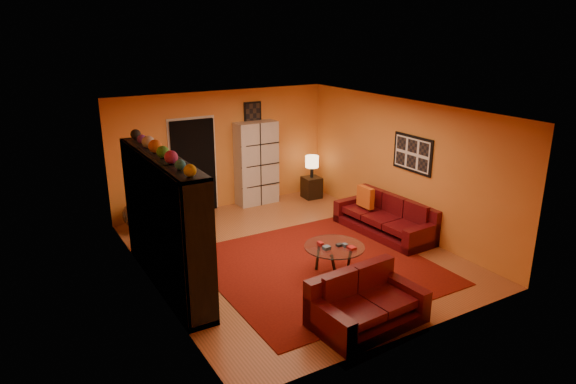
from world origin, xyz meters
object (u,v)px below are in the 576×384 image
storage_cabinet (256,163)px  side_table (312,187)px  entertainment_unit (165,222)px  tv (170,226)px  sofa (388,219)px  loveseat (363,303)px  coffee_table (334,249)px  bowl_chair (142,214)px  table_lamp (312,162)px

storage_cabinet → side_table: size_ratio=3.78×
storage_cabinet → side_table: bearing=-15.3°
entertainment_unit → tv: entertainment_unit is taller
entertainment_unit → sofa: (4.41, -0.10, -0.76)m
loveseat → coffee_table: loveseat is taller
sofa → bowl_chair: size_ratio=2.78×
loveseat → side_table: loveseat is taller
bowl_chair → side_table: bowl_chair is taller
tv → side_table: size_ratio=2.03×
sofa → table_lamp: bearing=89.0°
entertainment_unit → loveseat: size_ratio=1.90×
entertainment_unit → storage_cabinet: bearing=43.0°
coffee_table → loveseat: bearing=-109.2°
tv → loveseat: 3.11m
bowl_chair → coffee_table: bearing=-58.3°
tv → bowl_chair: size_ratio=1.30×
table_lamp → side_table: bearing=0.0°
table_lamp → storage_cabinet: bearing=166.3°
storage_cabinet → coffee_table: bearing=-99.8°
tv → coffee_table: size_ratio=1.03×
storage_cabinet → table_lamp: 1.34m
tv → sofa: tv is taller
tv → table_lamp: tv is taller
loveseat → side_table: size_ratio=3.16×
tv → loveseat: bearing=-140.5°
entertainment_unit → bowl_chair: size_ratio=3.85×
storage_cabinet → bowl_chair: size_ratio=2.42×
tv → sofa: size_ratio=0.47×
loveseat → side_table: (2.33, 4.90, -0.03)m
loveseat → storage_cabinet: size_ratio=0.84×
storage_cabinet → table_lamp: bearing=-15.3°
sofa → table_lamp: 2.65m
sofa → side_table: sofa is taller
bowl_chair → table_lamp: size_ratio=1.50×
entertainment_unit → side_table: size_ratio=6.00×
entertainment_unit → loveseat: (1.97, -2.42, -0.77)m
side_table → table_lamp: size_ratio=0.96×
tv → storage_cabinet: bearing=-45.7°
side_table → bowl_chair: bearing=-179.8°
entertainment_unit → table_lamp: entertainment_unit is taller
bowl_chair → side_table: bearing=0.2°
tv → table_lamp: (4.25, 2.57, -0.14)m
storage_cabinet → bowl_chair: 2.82m
tv → table_lamp: size_ratio=1.95×
loveseat → storage_cabinet: storage_cabinet is taller
storage_cabinet → side_table: (1.30, -0.32, -0.69)m
tv → table_lamp: bearing=-58.9°
sofa → coffee_table: size_ratio=2.20×
entertainment_unit → tv: (0.05, -0.08, -0.04)m
bowl_chair → storage_cabinet: bearing=6.8°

